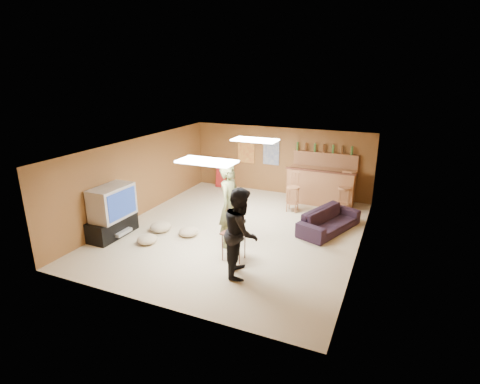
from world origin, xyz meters
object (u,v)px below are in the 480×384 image
at_px(bar_counter, 321,187).
at_px(person_olive, 230,206).
at_px(person_black, 241,232).
at_px(sofa, 329,220).
at_px(tray_table, 234,246).
at_px(tv_body, 112,202).

xyz_separation_m(bar_counter, person_olive, (-1.32, -3.74, 0.44)).
height_order(person_black, sofa, person_black).
bearing_deg(tray_table, person_black, -50.76).
xyz_separation_m(person_black, tray_table, (-0.37, 0.45, -0.59)).
relative_size(person_olive, person_black, 1.09).
distance_m(tv_body, person_olive, 2.92).
xyz_separation_m(person_olive, person_black, (0.74, -1.08, -0.08)).
height_order(bar_counter, person_olive, person_olive).
xyz_separation_m(tv_body, bar_counter, (4.15, 4.45, -0.35)).
xyz_separation_m(bar_counter, sofa, (0.66, -1.97, -0.27)).
xyz_separation_m(tv_body, tray_table, (3.21, 0.09, -0.58)).
relative_size(tv_body, tray_table, 1.74).
xyz_separation_m(tv_body, person_black, (3.58, -0.36, 0.01)).
relative_size(bar_counter, sofa, 1.03).
bearing_deg(tray_table, bar_counter, 77.77).
distance_m(bar_counter, sofa, 2.09).
height_order(person_olive, person_black, person_olive).
height_order(tv_body, tray_table, tv_body).
bearing_deg(person_black, tray_table, 21.50).
xyz_separation_m(tv_body, person_olive, (2.83, 0.71, 0.09)).
xyz_separation_m(sofa, tray_table, (-1.61, -2.39, 0.03)).
bearing_deg(tv_body, person_black, -5.78).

